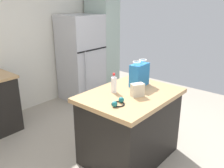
{
  "coord_description": "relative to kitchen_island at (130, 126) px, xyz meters",
  "views": [
    {
      "loc": [
        -2.22,
        -1.46,
        2.02
      ],
      "look_at": [
        0.05,
        0.47,
        0.96
      ],
      "focal_mm": 39.23,
      "sensor_mm": 36.0,
      "label": 1
    }
  ],
  "objects": [
    {
      "name": "small_box",
      "position": [
        -0.03,
        -0.12,
        0.53
      ],
      "size": [
        0.17,
        0.15,
        0.16
      ],
      "primitive_type": "cube",
      "rotation": [
        0.0,
        0.0,
        -0.45
      ],
      "color": "beige",
      "rests_on": "kitchen_island"
    },
    {
      "name": "ground",
      "position": [
        -0.05,
        -0.17,
        -0.46
      ],
      "size": [
        6.27,
        6.27,
        0.0
      ],
      "primitive_type": "plane",
      "color": "#9E9384"
    },
    {
      "name": "refrigerator",
      "position": [
        1.05,
        2.03,
        0.39
      ],
      "size": [
        0.8,
        0.7,
        1.71
      ],
      "color": "#B7B7BC",
      "rests_on": "ground"
    },
    {
      "name": "bottle",
      "position": [
        -0.11,
        0.18,
        0.56
      ],
      "size": [
        0.07,
        0.07,
        0.25
      ],
      "color": "white",
      "rests_on": "kitchen_island"
    },
    {
      "name": "kitchen_island",
      "position": [
        0.0,
        0.0,
        0.0
      ],
      "size": [
        1.22,
        0.92,
        0.91
      ],
      "color": "black",
      "rests_on": "ground"
    },
    {
      "name": "tall_cabinet",
      "position": [
        1.7,
        2.03,
        0.67
      ],
      "size": [
        0.45,
        0.63,
        2.27
      ],
      "color": "#9EB2A8",
      "rests_on": "ground"
    },
    {
      "name": "shopping_bag",
      "position": [
        0.29,
        0.08,
        0.6
      ],
      "size": [
        0.28,
        0.15,
        0.34
      ],
      "color": "#236BAD",
      "rests_on": "kitchen_island"
    },
    {
      "name": "back_wall",
      "position": [
        -0.08,
        2.43,
        0.86
      ],
      "size": [
        5.22,
        0.13,
        2.65
      ],
      "color": "silver",
      "rests_on": "ground"
    },
    {
      "name": "ear_defenders",
      "position": [
        -0.37,
        -0.1,
        0.47
      ],
      "size": [
        0.2,
        0.17,
        0.06
      ],
      "color": "black",
      "rests_on": "kitchen_island"
    }
  ]
}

